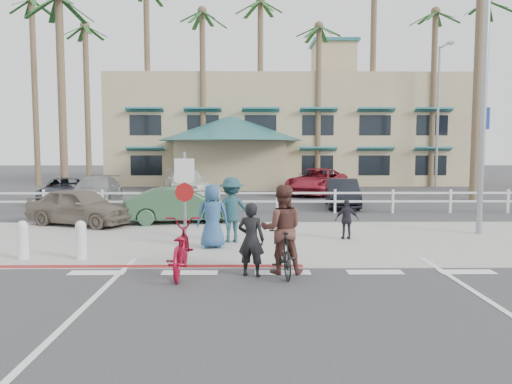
{
  "coord_description": "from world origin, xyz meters",
  "views": [
    {
      "loc": [
        -0.68,
        -9.96,
        2.68
      ],
      "look_at": [
        -0.54,
        3.58,
        1.5
      ],
      "focal_mm": 35.0,
      "sensor_mm": 36.0,
      "label": 1
    }
  ],
  "objects_px": {
    "bike_black": "(283,252)",
    "car_white_sedan": "(180,205)",
    "sign_post": "(185,199)",
    "bike_red": "(180,248)",
    "car_red_compact": "(80,206)"
  },
  "relations": [
    {
      "from": "bike_black",
      "to": "car_red_compact",
      "type": "bearing_deg",
      "value": -54.16
    },
    {
      "from": "sign_post",
      "to": "bike_black",
      "type": "bearing_deg",
      "value": -37.87
    },
    {
      "from": "bike_black",
      "to": "car_red_compact",
      "type": "distance_m",
      "value": 9.67
    },
    {
      "from": "bike_red",
      "to": "car_white_sedan",
      "type": "height_order",
      "value": "car_white_sedan"
    },
    {
      "from": "bike_red",
      "to": "bike_black",
      "type": "bearing_deg",
      "value": 175.34
    },
    {
      "from": "bike_black",
      "to": "car_red_compact",
      "type": "relative_size",
      "value": 0.42
    },
    {
      "from": "car_white_sedan",
      "to": "car_red_compact",
      "type": "relative_size",
      "value": 1.01
    },
    {
      "from": "sign_post",
      "to": "bike_red",
      "type": "xyz_separation_m",
      "value": [
        0.11,
        -1.67,
        -0.87
      ]
    },
    {
      "from": "sign_post",
      "to": "bike_red",
      "type": "bearing_deg",
      "value": -86.33
    },
    {
      "from": "bike_black",
      "to": "car_white_sedan",
      "type": "bearing_deg",
      "value": -74.44
    },
    {
      "from": "sign_post",
      "to": "car_red_compact",
      "type": "bearing_deg",
      "value": 129.86
    },
    {
      "from": "bike_black",
      "to": "car_white_sedan",
      "type": "height_order",
      "value": "car_white_sedan"
    },
    {
      "from": "bike_black",
      "to": "car_white_sedan",
      "type": "relative_size",
      "value": 0.42
    },
    {
      "from": "sign_post",
      "to": "car_white_sedan",
      "type": "height_order",
      "value": "sign_post"
    },
    {
      "from": "bike_red",
      "to": "car_red_compact",
      "type": "relative_size",
      "value": 0.57
    }
  ]
}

